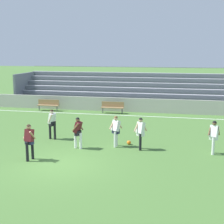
% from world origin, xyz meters
% --- Properties ---
extents(ground_plane, '(160.00, 160.00, 0.00)m').
position_xyz_m(ground_plane, '(0.00, 0.00, 0.00)').
color(ground_plane, '#477033').
extents(field_line_sideline, '(44.00, 0.12, 0.01)m').
position_xyz_m(field_line_sideline, '(0.00, 11.39, 0.00)').
color(field_line_sideline, white).
rests_on(field_line_sideline, ground).
extents(sideline_wall, '(48.00, 0.16, 1.12)m').
position_xyz_m(sideline_wall, '(0.00, 12.94, 0.56)').
color(sideline_wall, '#BCB7AD').
rests_on(sideline_wall, ground).
extents(bleacher_stand, '(25.47, 4.53, 3.36)m').
position_xyz_m(bleacher_stand, '(3.19, 15.96, 1.48)').
color(bleacher_stand, '#B2B2B7').
rests_on(bleacher_stand, ground).
extents(bench_near_bin, '(1.80, 0.40, 0.90)m').
position_xyz_m(bench_near_bin, '(-5.56, 12.10, 0.55)').
color(bench_near_bin, '#99754C').
rests_on(bench_near_bin, ground).
extents(bench_far_left, '(1.80, 0.40, 0.90)m').
position_xyz_m(bench_far_left, '(-0.15, 12.10, 0.55)').
color(bench_far_left, '#99754C').
rests_on(bench_far_left, ground).
extents(player_white_deep_cover, '(0.66, 0.52, 1.62)m').
position_xyz_m(player_white_deep_cover, '(1.89, 3.20, 0.96)').
color(player_white_deep_cover, white).
rests_on(player_white_deep_cover, ground).
extents(player_white_dropping_back, '(0.66, 0.49, 1.64)m').
position_xyz_m(player_white_dropping_back, '(3.20, 2.95, 0.97)').
color(player_white_dropping_back, black).
rests_on(player_white_dropping_back, ground).
extents(player_white_overlapping, '(0.61, 0.49, 1.64)m').
position_xyz_m(player_white_overlapping, '(6.72, 2.95, 0.97)').
color(player_white_overlapping, white).
rests_on(player_white_overlapping, ground).
extents(player_white_wide_left, '(0.45, 0.58, 1.70)m').
position_xyz_m(player_white_wide_left, '(-1.87, 3.88, 1.01)').
color(player_white_wide_left, black).
rests_on(player_white_wide_left, ground).
extents(player_dark_trailing_run, '(0.50, 0.55, 1.62)m').
position_xyz_m(player_dark_trailing_run, '(0.08, 2.47, 0.96)').
color(player_dark_trailing_run, white).
rests_on(player_dark_trailing_run, ground).
extents(player_dark_wide_right, '(0.54, 0.57, 1.68)m').
position_xyz_m(player_dark_wide_right, '(-1.50, 0.28, 1.00)').
color(player_dark_wide_right, black).
rests_on(player_dark_wide_right, ground).
extents(soccer_ball, '(0.22, 0.22, 0.22)m').
position_xyz_m(soccer_ball, '(2.50, 3.69, 0.11)').
color(soccer_ball, orange).
rests_on(soccer_ball, ground).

